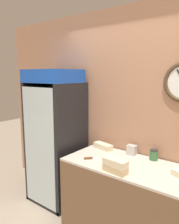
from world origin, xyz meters
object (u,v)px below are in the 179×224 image
(beverage_cooler, at_px, (58,131))
(sandwich_flat_right, at_px, (103,146))
(chefs_knife, at_px, (93,158))
(sandwich_stack_bottom, at_px, (115,169))
(sandwich_stack_middle, at_px, (115,163))
(condiment_jar, at_px, (154,155))
(napkin_dispenser, at_px, (132,150))

(beverage_cooler, relative_size, sandwich_flat_right, 6.66)
(chefs_knife, bearing_deg, sandwich_stack_bottom, -20.99)
(sandwich_stack_middle, relative_size, chefs_knife, 1.05)
(beverage_cooler, height_order, sandwich_flat_right, beverage_cooler)
(beverage_cooler, height_order, sandwich_stack_bottom, beverage_cooler)
(beverage_cooler, relative_size, sandwich_stack_middle, 7.36)
(sandwich_stack_bottom, relative_size, condiment_jar, 2.14)
(sandwich_flat_right, bearing_deg, chefs_knife, -74.43)
(sandwich_stack_middle, xyz_separation_m, condiment_jar, (0.18, 0.56, -0.05))
(sandwich_stack_bottom, relative_size, napkin_dispenser, 2.21)
(sandwich_stack_middle, distance_m, chefs_knife, 0.44)
(condiment_jar, xyz_separation_m, napkin_dispenser, (-0.28, 0.00, -0.00))
(sandwich_stack_middle, relative_size, condiment_jar, 2.13)
(condiment_jar, bearing_deg, sandwich_stack_middle, -108.02)
(sandwich_flat_right, height_order, napkin_dispenser, napkin_dispenser)
(sandwich_stack_middle, xyz_separation_m, sandwich_flat_right, (-0.50, 0.52, -0.07))
(chefs_knife, bearing_deg, sandwich_flat_right, 105.57)
(beverage_cooler, xyz_separation_m, sandwich_stack_middle, (1.20, -0.36, -0.07))
(sandwich_stack_bottom, distance_m, napkin_dispenser, 0.58)
(beverage_cooler, distance_m, chefs_knife, 0.84)
(sandwich_stack_bottom, bearing_deg, sandwich_flat_right, 134.07)
(beverage_cooler, xyz_separation_m, napkin_dispenser, (1.10, 0.21, -0.11))
(sandwich_stack_bottom, height_order, sandwich_flat_right, same)
(chefs_knife, relative_size, condiment_jar, 2.02)
(beverage_cooler, relative_size, napkin_dispenser, 16.13)
(sandwich_flat_right, distance_m, chefs_knife, 0.38)
(beverage_cooler, relative_size, chefs_knife, 7.77)
(beverage_cooler, xyz_separation_m, chefs_knife, (0.80, -0.21, -0.17))
(sandwich_stack_bottom, bearing_deg, chefs_knife, 159.01)
(chefs_knife, xyz_separation_m, napkin_dispenser, (0.30, 0.41, 0.05))
(condiment_jar, bearing_deg, napkin_dispenser, 179.53)
(sandwich_stack_bottom, distance_m, sandwich_flat_right, 0.73)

